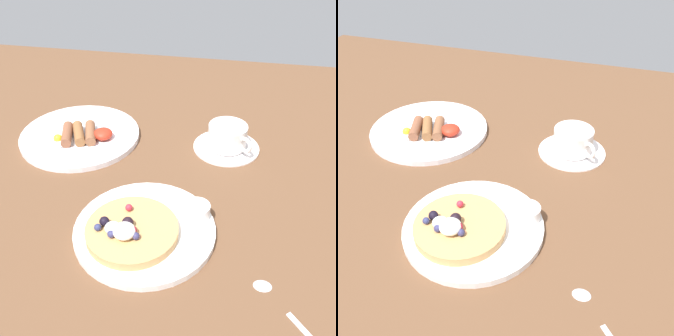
# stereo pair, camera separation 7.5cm
# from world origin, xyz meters

# --- Properties ---
(ground_plane) EXTENTS (1.70, 1.35, 0.03)m
(ground_plane) POSITION_xyz_m (0.00, 0.00, -0.01)
(ground_plane) COLOR brown
(pancake_plate) EXTENTS (0.24, 0.24, 0.01)m
(pancake_plate) POSITION_xyz_m (0.02, -0.15, 0.01)
(pancake_plate) COLOR white
(pancake_plate) RESTS_ON ground_plane
(pancake_with_berries) EXTENTS (0.16, 0.16, 0.04)m
(pancake_with_berries) POSITION_xyz_m (0.00, -0.17, 0.02)
(pancake_with_berries) COLOR tan
(pancake_with_berries) RESTS_ON pancake_plate
(syrup_ramekin) EXTENTS (0.05, 0.05, 0.03)m
(syrup_ramekin) POSITION_xyz_m (0.11, -0.11, 0.03)
(syrup_ramekin) COLOR white
(syrup_ramekin) RESTS_ON pancake_plate
(breakfast_plate) EXTENTS (0.28, 0.28, 0.01)m
(breakfast_plate) POSITION_xyz_m (-0.20, 0.12, 0.01)
(breakfast_plate) COLOR white
(breakfast_plate) RESTS_ON ground_plane
(fried_breakfast) EXTENTS (0.15, 0.10, 0.03)m
(fried_breakfast) POSITION_xyz_m (-0.18, 0.10, 0.02)
(fried_breakfast) COLOR brown
(fried_breakfast) RESTS_ON breakfast_plate
(coffee_saucer) EXTENTS (0.15, 0.15, 0.01)m
(coffee_saucer) POSITION_xyz_m (0.14, 0.14, 0.00)
(coffee_saucer) COLOR white
(coffee_saucer) RESTS_ON ground_plane
(coffee_cup) EXTENTS (0.10, 0.09, 0.05)m
(coffee_cup) POSITION_xyz_m (0.15, 0.14, 0.03)
(coffee_cup) COLOR white
(coffee_cup) RESTS_ON coffee_saucer
(teaspoon) EXTENTS (0.12, 0.14, 0.01)m
(teaspoon) POSITION_xyz_m (0.25, -0.26, 0.00)
(teaspoon) COLOR silver
(teaspoon) RESTS_ON ground_plane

